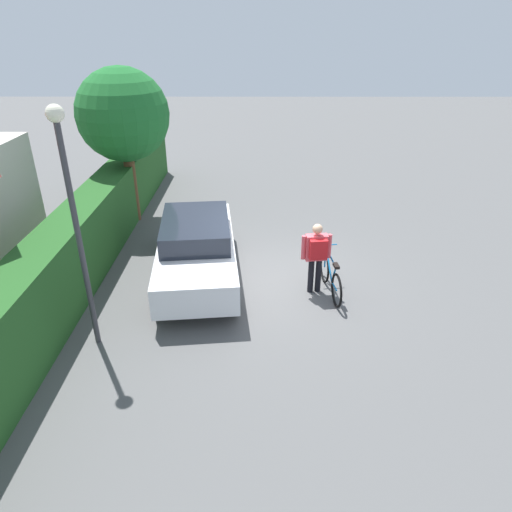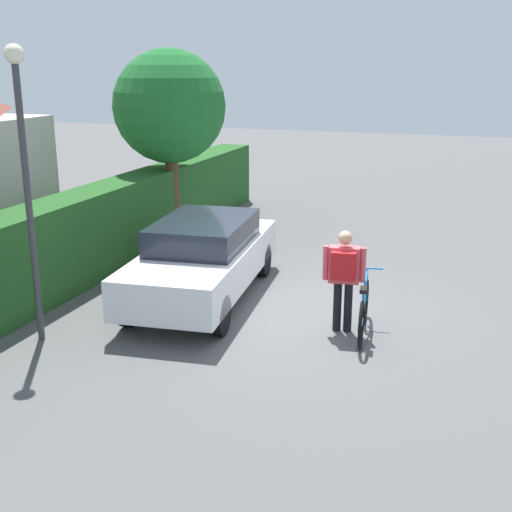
# 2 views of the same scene
# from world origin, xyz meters

# --- Properties ---
(ground_plane) EXTENTS (60.00, 60.00, 0.00)m
(ground_plane) POSITION_xyz_m (0.00, 0.00, 0.00)
(ground_plane) COLOR #545454
(hedge_row) EXTENTS (17.58, 0.90, 1.69)m
(hedge_row) POSITION_xyz_m (0.00, 4.41, 0.85)
(hedge_row) COLOR #235421
(hedge_row) RESTS_ON ground
(parked_car_near) EXTENTS (4.66, 2.17, 1.44)m
(parked_car_near) POSITION_xyz_m (0.19, 1.73, 0.76)
(parked_car_near) COLOR silver
(parked_car_near) RESTS_ON ground
(bicycle) EXTENTS (1.78, 0.50, 0.95)m
(bicycle) POSITION_xyz_m (-0.56, -1.30, 0.40)
(bicycle) COLOR black
(bicycle) RESTS_ON ground
(person_rider) EXTENTS (0.39, 0.66, 1.64)m
(person_rider) POSITION_xyz_m (-0.53, -0.96, 0.99)
(person_rider) COLOR black
(person_rider) RESTS_ON ground
(street_lamp) EXTENTS (0.28, 0.28, 4.36)m
(street_lamp) POSITION_xyz_m (-2.35, 3.35, 2.81)
(street_lamp) COLOR #38383D
(street_lamp) RESTS_ON ground
(tree_kerbside) EXTENTS (2.58, 2.58, 4.43)m
(tree_kerbside) POSITION_xyz_m (3.75, 4.06, 3.11)
(tree_kerbside) COLOR brown
(tree_kerbside) RESTS_ON ground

